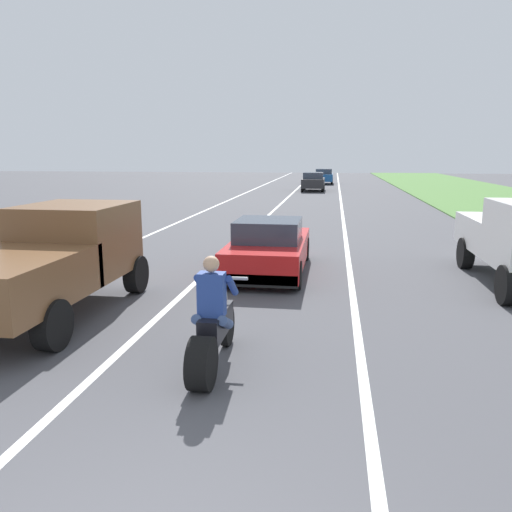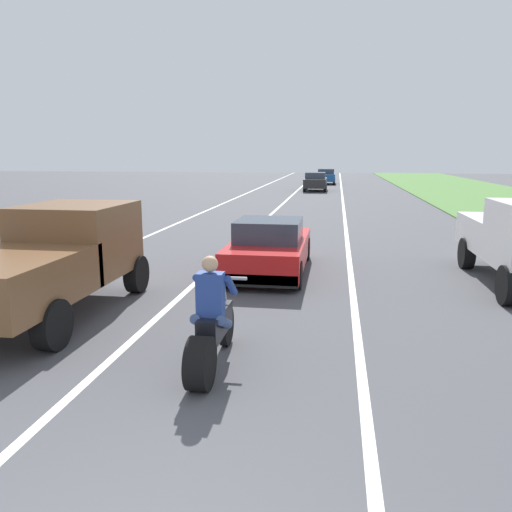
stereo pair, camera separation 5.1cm
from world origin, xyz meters
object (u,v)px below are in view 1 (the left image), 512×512
Objects in this scene: motorcycle_with_rider at (212,329)px; pickup_truck_left_lane_brown at (53,257)px; distant_car_far_ahead at (313,181)px; distant_car_further_ahead at (324,176)px; sports_car_red at (269,248)px.

motorcycle_with_rider is 0.46× the size of pickup_truck_left_lane_brown.
pickup_truck_left_lane_brown is 1.20× the size of distant_car_far_ahead.
sports_car_red is at bearing -90.80° from distant_car_further_ahead.
motorcycle_with_rider reaches higher than sports_car_red.
distant_car_further_ahead is (0.57, 45.19, 0.18)m from motorcycle_with_rider.
motorcycle_with_rider is at bearing -90.18° from sports_car_red.
sports_car_red is 29.18m from distant_car_far_ahead.
motorcycle_with_rider is 45.19m from distant_car_further_ahead.
motorcycle_with_rider is 35.17m from distant_car_far_ahead.
sports_car_red is 0.90× the size of pickup_truck_left_lane_brown.
pickup_truck_left_lane_brown reaches higher than distant_car_far_ahead.
distant_car_further_ahead is (4.02, 43.23, -0.33)m from pickup_truck_left_lane_brown.
distant_car_far_ahead is 1.00× the size of distant_car_further_ahead.
distant_car_further_ahead is at bearing 86.34° from distant_car_far_ahead.
sports_car_red is 1.08× the size of distant_car_far_ahead.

